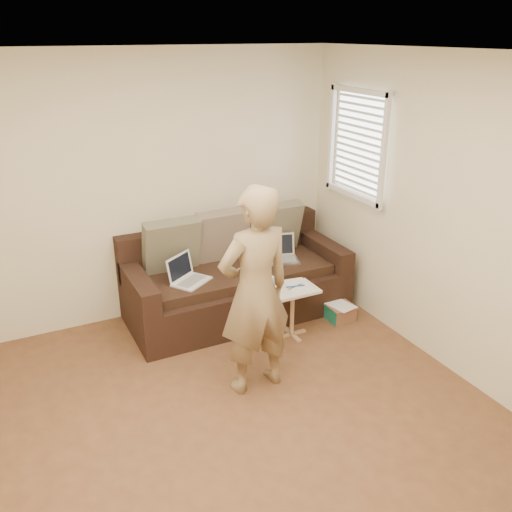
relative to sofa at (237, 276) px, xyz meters
name	(u,v)px	position (x,y,z in m)	size (l,w,h in m)	color
floor	(244,444)	(-0.77, -1.77, -0.42)	(4.50, 4.50, 0.00)	brown
ceiling	(239,55)	(-0.77, -1.77, 2.18)	(4.50, 4.50, 0.00)	white
wall_back	(142,190)	(-0.77, 0.48, 0.87)	(4.00, 4.00, 0.00)	beige
wall_right	(476,229)	(1.23, -1.77, 0.87)	(4.50, 4.50, 0.00)	beige
window_blinds	(358,144)	(1.18, -0.27, 1.28)	(0.12, 0.88, 1.08)	white
sofa	(237,276)	(0.00, 0.00, 0.00)	(2.20, 0.95, 0.85)	black
pillow_left	(172,246)	(-0.60, 0.20, 0.37)	(0.55, 0.14, 0.55)	brown
pillow_mid	(222,236)	(-0.05, 0.24, 0.37)	(0.55, 0.14, 0.55)	#6F5B4F
pillow_right	(275,228)	(0.55, 0.21, 0.37)	(0.55, 0.14, 0.55)	brown
laptop_silver	(281,261)	(0.48, -0.05, 0.10)	(0.35, 0.26, 0.24)	#B7BABC
laptop_white	(192,282)	(-0.53, -0.13, 0.10)	(0.35, 0.26, 0.26)	white
person	(255,292)	(-0.38, -1.18, 0.43)	(0.63, 0.42, 1.72)	olive
side_table	(292,312)	(0.29, -0.62, -0.18)	(0.45, 0.32, 0.50)	silver
drinking_glass	(271,283)	(0.10, -0.53, 0.13)	(0.07, 0.07, 0.12)	silver
scissors	(295,286)	(0.32, -0.61, 0.08)	(0.18, 0.10, 0.02)	silver
paper_on_table	(298,285)	(0.36, -0.59, 0.07)	(0.21, 0.30, 0.00)	white
striped_box	(340,312)	(0.88, -0.58, -0.34)	(0.26, 0.26, 0.17)	red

